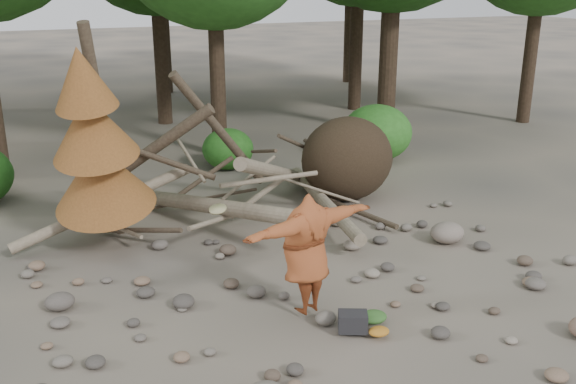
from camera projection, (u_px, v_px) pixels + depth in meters
name	position (u px, v px, depth m)	size (l,w,h in m)	color
ground	(329.00, 298.00, 10.58)	(120.00, 120.00, 0.00)	#514C44
deadfall_pile	(326.00, 164.00, 14.72)	(8.55, 5.24, 3.30)	#332619
dead_conifer	(95.00, 146.00, 11.69)	(2.06, 2.16, 4.35)	#4C3F30
bush_mid	(228.00, 149.00, 17.49)	(1.40, 1.40, 1.12)	#29691E
bush_right	(377.00, 133.00, 18.28)	(2.00, 2.00, 1.60)	#337D26
frisbee_thrower	(306.00, 253.00, 9.74)	(2.62, 1.26, 1.93)	#984622
backpack	(353.00, 325.00, 9.49)	(0.43, 0.29, 0.29)	black
cloth_green	(373.00, 320.00, 9.76)	(0.43, 0.36, 0.16)	#305D25
cloth_orange	(379.00, 334.00, 9.41)	(0.32, 0.26, 0.12)	#AD6B1D
boulder_mid_right	(447.00, 233.00, 12.74)	(0.69, 0.62, 0.41)	gray
boulder_mid_left	(60.00, 301.00, 10.19)	(0.46, 0.42, 0.28)	#574F49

